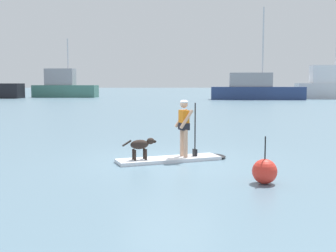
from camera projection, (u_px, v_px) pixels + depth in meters
The scene contains 8 objects.
ground_plane at pixel (169, 161), 11.93m from camera, with size 400.00×400.00×0.00m, color slate.
paddleboard at pixel (176, 159), 12.00m from camera, with size 3.31×1.78×0.10m.
person_paddler at pixel (184, 124), 11.99m from camera, with size 0.67×0.58×1.63m.
dog at pixel (141, 145), 11.59m from camera, with size 0.95×0.41×0.59m.
moored_boat_starboard at pixel (64, 87), 66.03m from camera, with size 10.30×3.95×9.11m.
moored_boat_center at pixel (256, 89), 56.66m from camera, with size 12.59×3.86×12.27m.
moored_boat_far_starboard at pixel (330, 86), 60.22m from camera, with size 10.09×4.22×10.08m.
marker_buoy at pixel (265, 171), 9.22m from camera, with size 0.55×0.55×1.05m.
Camera 1 is at (-0.28, -11.76, 2.20)m, focal length 45.06 mm.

